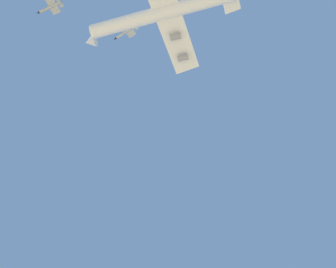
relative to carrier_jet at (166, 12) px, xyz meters
name	(u,v)px	position (x,y,z in m)	size (l,w,h in m)	color
carrier_jet	(166,12)	(0.00, 0.00, 0.00)	(77.91, 60.88, 20.36)	white
chase_jet_lead	(50,7)	(58.64, 10.45, 23.01)	(15.32, 8.66, 4.00)	#999EA3
chase_jet_left_wing	(126,31)	(23.14, -8.56, 20.77)	(15.15, 9.04, 4.00)	#999EA3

